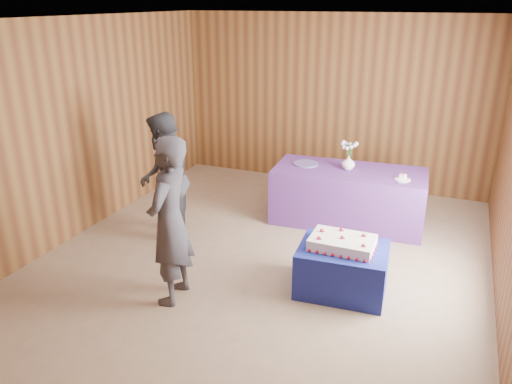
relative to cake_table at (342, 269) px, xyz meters
The scene contains 13 objects.
ground 1.05m from the cake_table, 166.76° to the left, with size 6.00×6.00×0.00m, color gray.
room_shell 1.86m from the cake_table, 166.76° to the left, with size 5.04×6.04×2.72m.
cake_table is the anchor object (origin of this frame).
serving_table 1.79m from the cake_table, 100.88° to the left, with size 2.00×0.90×0.75m, color #5F3084.
sheet_cake 0.31m from the cake_table, 155.41° to the right, with size 0.68×0.46×0.16m.
vase 1.91m from the cake_table, 101.71° to the left, with size 0.18×0.18×0.18m, color white.
flower_spray 2.00m from the cake_table, 101.71° to the left, with size 0.23×0.23×0.18m.
platter 2.07m from the cake_table, 118.42° to the left, with size 0.34×0.34×0.02m, color #6253A7.
plate 1.73m from the cake_table, 77.38° to the left, with size 0.20×0.20×0.01m, color white.
cake_slice 1.75m from the cake_table, 77.37° to the left, with size 0.09×0.08×0.09m.
knife 1.63m from the cake_table, 75.16° to the left, with size 0.26×0.02×0.00m, color #B7B7BC.
guest_left 1.85m from the cake_table, 153.20° to the right, with size 0.62×0.41×1.71m, color #36343E.
guest_right 2.41m from the cake_table, behind, with size 0.80×0.62×1.64m, color #31333B.
Camera 1 is at (1.90, -4.79, 2.88)m, focal length 35.00 mm.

